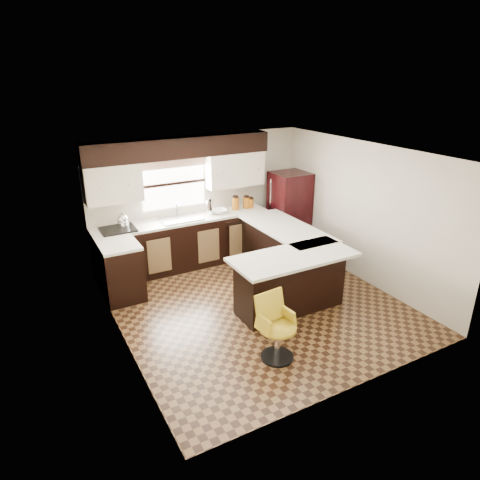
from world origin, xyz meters
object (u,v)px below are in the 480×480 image
peninsula_long (283,254)px  peninsula_return (290,283)px  bar_chair (278,329)px  refrigerator (289,212)px

peninsula_long → peninsula_return: size_ratio=1.18×
bar_chair → peninsula_long: bearing=48.7°
peninsula_return → refrigerator: size_ratio=1.02×
peninsula_long → bar_chair: size_ratio=2.22×
refrigerator → bar_chair: 3.71m
peninsula_return → bar_chair: bearing=-131.6°
peninsula_long → peninsula_return: same height
peninsula_long → refrigerator: size_ratio=1.21×
refrigerator → bar_chair: (-2.20, -2.97, -0.37)m
peninsula_long → peninsula_return: bearing=-118.3°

